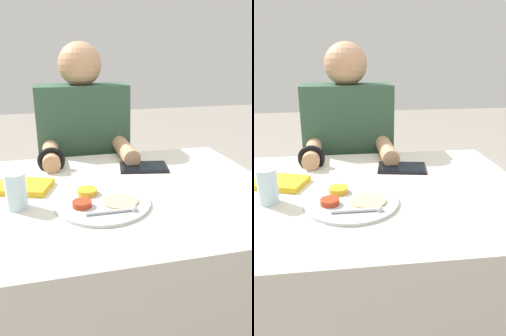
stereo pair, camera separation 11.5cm
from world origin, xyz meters
The scene contains 6 objects.
dining_table centered at (0.00, 0.00, 0.39)m, with size 1.17×0.84×0.77m.
thali_tray centered at (-0.03, -0.09, 0.78)m, with size 0.29×0.29×0.03m.
red_notebook centered at (-0.28, 0.09, 0.78)m, with size 0.22×0.18×0.02m.
tablet_device centered at (0.19, 0.20, 0.78)m, with size 0.21×0.16×0.01m.
person_diner centered at (-0.01, 0.56, 0.59)m, with size 0.43×0.46×1.26m.
drinking_glass centered at (-0.28, -0.06, 0.83)m, with size 0.06×0.06×0.11m.
Camera 1 is at (-0.17, -1.00, 1.22)m, focal length 35.00 mm.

